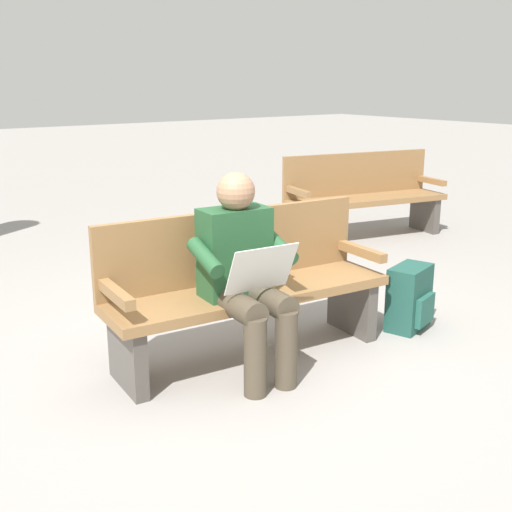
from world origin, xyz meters
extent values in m
plane|color=gray|center=(0.00, 0.00, 0.00)|extent=(40.00, 40.00, 0.00)
cube|color=olive|center=(0.00, 0.00, 0.42)|extent=(1.84, 0.65, 0.06)
cube|color=olive|center=(-0.02, -0.21, 0.68)|extent=(1.80, 0.22, 0.45)
cube|color=olive|center=(-0.85, 0.08, 0.57)|extent=(0.11, 0.48, 0.06)
cube|color=olive|center=(0.85, -0.08, 0.57)|extent=(0.11, 0.48, 0.06)
cube|color=#4C4742|center=(-0.80, 0.08, 0.20)|extent=(0.12, 0.44, 0.39)
cube|color=#4C4742|center=(0.80, -0.08, 0.20)|extent=(0.12, 0.44, 0.39)
cube|color=#23512D|center=(0.14, 0.04, 0.71)|extent=(0.42, 0.26, 0.52)
sphere|color=#A87A5B|center=(0.14, 0.06, 1.07)|extent=(0.22, 0.22, 0.22)
cylinder|color=#4C4233|center=(0.06, 0.26, 0.47)|extent=(0.19, 0.43, 0.15)
cylinder|color=#4C4233|center=(0.26, 0.24, 0.47)|extent=(0.19, 0.43, 0.15)
cylinder|color=#4C4233|center=(0.08, 0.44, 0.23)|extent=(0.13, 0.13, 0.45)
cylinder|color=#4C4233|center=(0.28, 0.42, 0.23)|extent=(0.13, 0.13, 0.45)
cylinder|color=#23512D|center=(-0.09, 0.16, 0.74)|extent=(0.12, 0.32, 0.18)
cylinder|color=#23512D|center=(0.39, 0.11, 0.74)|extent=(0.12, 0.32, 0.18)
cube|color=silver|center=(0.17, 0.34, 0.68)|extent=(0.41, 0.17, 0.27)
cube|color=#1E4C42|center=(-1.16, 0.26, 0.22)|extent=(0.39, 0.30, 0.45)
cube|color=#23574C|center=(-1.20, 0.38, 0.16)|extent=(0.24, 0.11, 0.20)
cube|color=olive|center=(-2.84, -1.78, 0.42)|extent=(1.86, 0.84, 0.06)
cube|color=olive|center=(-2.89, -1.99, 0.68)|extent=(1.77, 0.42, 0.45)
cube|color=olive|center=(-3.68, -1.60, 0.57)|extent=(0.16, 0.48, 0.06)
cube|color=olive|center=(-2.01, -1.95, 0.57)|extent=(0.16, 0.48, 0.06)
cube|color=#4C4742|center=(-3.63, -1.61, 0.20)|extent=(0.17, 0.44, 0.39)
cube|color=#4C4742|center=(-2.06, -1.94, 0.20)|extent=(0.17, 0.44, 0.39)
camera|label=1|loc=(2.20, 3.01, 1.69)|focal=45.25mm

